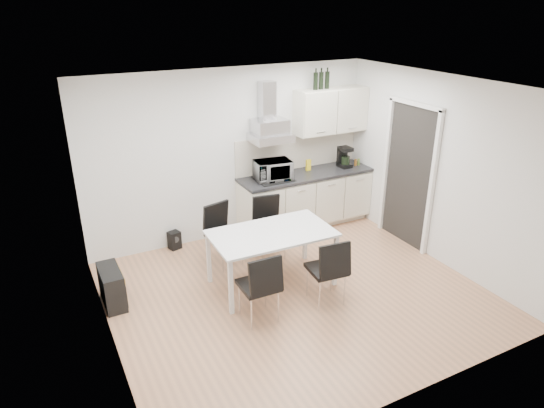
{
  "coord_description": "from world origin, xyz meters",
  "views": [
    {
      "loc": [
        -2.7,
        -4.54,
        3.46
      ],
      "look_at": [
        -0.12,
        0.44,
        1.1
      ],
      "focal_mm": 32.0,
      "sensor_mm": 36.0,
      "label": 1
    }
  ],
  "objects_px": {
    "chair_far_left": "(225,236)",
    "chair_near_left": "(259,286)",
    "chair_far_right": "(270,228)",
    "chair_near_right": "(326,270)",
    "kitchenette": "(307,177)",
    "dining_table": "(272,237)",
    "floor_speaker": "(174,240)",
    "guitar_amp": "(112,287)"
  },
  "relations": [
    {
      "from": "dining_table",
      "to": "chair_far_left",
      "type": "bearing_deg",
      "value": 115.66
    },
    {
      "from": "dining_table",
      "to": "chair_near_right",
      "type": "distance_m",
      "value": 0.82
    },
    {
      "from": "dining_table",
      "to": "guitar_amp",
      "type": "distance_m",
      "value": 2.06
    },
    {
      "from": "chair_near_right",
      "to": "guitar_amp",
      "type": "bearing_deg",
      "value": 159.71
    },
    {
      "from": "chair_far_right",
      "to": "floor_speaker",
      "type": "relative_size",
      "value": 3.19
    },
    {
      "from": "chair_far_right",
      "to": "guitar_amp",
      "type": "height_order",
      "value": "chair_far_right"
    },
    {
      "from": "dining_table",
      "to": "chair_near_left",
      "type": "distance_m",
      "value": 0.82
    },
    {
      "from": "floor_speaker",
      "to": "chair_far_right",
      "type": "bearing_deg",
      "value": -51.87
    },
    {
      "from": "kitchenette",
      "to": "chair_far_left",
      "type": "xyz_separation_m",
      "value": [
        -1.69,
        -0.62,
        -0.39
      ]
    },
    {
      "from": "kitchenette",
      "to": "floor_speaker",
      "type": "relative_size",
      "value": 9.15
    },
    {
      "from": "chair_far_right",
      "to": "floor_speaker",
      "type": "height_order",
      "value": "chair_far_right"
    },
    {
      "from": "dining_table",
      "to": "floor_speaker",
      "type": "height_order",
      "value": "dining_table"
    },
    {
      "from": "chair_far_right",
      "to": "kitchenette",
      "type": "bearing_deg",
      "value": -136.57
    },
    {
      "from": "chair_far_left",
      "to": "guitar_amp",
      "type": "relative_size",
      "value": 1.55
    },
    {
      "from": "chair_far_right",
      "to": "chair_near_right",
      "type": "bearing_deg",
      "value": 102.55
    },
    {
      "from": "kitchenette",
      "to": "chair_near_left",
      "type": "bearing_deg",
      "value": -132.71
    },
    {
      "from": "kitchenette",
      "to": "chair_near_right",
      "type": "relative_size",
      "value": 2.86
    },
    {
      "from": "dining_table",
      "to": "chair_far_left",
      "type": "height_order",
      "value": "chair_far_left"
    },
    {
      "from": "chair_far_right",
      "to": "chair_near_left",
      "type": "bearing_deg",
      "value": 67.3
    },
    {
      "from": "dining_table",
      "to": "chair_near_right",
      "type": "height_order",
      "value": "chair_near_right"
    },
    {
      "from": "chair_far_right",
      "to": "guitar_amp",
      "type": "xyz_separation_m",
      "value": [
        -2.28,
        -0.2,
        -0.2
      ]
    },
    {
      "from": "kitchenette",
      "to": "dining_table",
      "type": "height_order",
      "value": "kitchenette"
    },
    {
      "from": "chair_far_left",
      "to": "guitar_amp",
      "type": "distance_m",
      "value": 1.64
    },
    {
      "from": "chair_far_left",
      "to": "dining_table",
      "type": "bearing_deg",
      "value": 100.18
    },
    {
      "from": "chair_far_left",
      "to": "chair_near_left",
      "type": "distance_m",
      "value": 1.38
    },
    {
      "from": "kitchenette",
      "to": "dining_table",
      "type": "relative_size",
      "value": 1.61
    },
    {
      "from": "chair_near_left",
      "to": "floor_speaker",
      "type": "xyz_separation_m",
      "value": [
        -0.36,
        2.15,
        -0.3
      ]
    },
    {
      "from": "chair_near_right",
      "to": "floor_speaker",
      "type": "relative_size",
      "value": 3.19
    },
    {
      "from": "guitar_amp",
      "to": "floor_speaker",
      "type": "height_order",
      "value": "guitar_amp"
    },
    {
      "from": "chair_far_left",
      "to": "chair_far_right",
      "type": "xyz_separation_m",
      "value": [
        0.67,
        -0.07,
        0.0
      ]
    },
    {
      "from": "guitar_amp",
      "to": "floor_speaker",
      "type": "relative_size",
      "value": 2.07
    },
    {
      "from": "kitchenette",
      "to": "dining_table",
      "type": "xyz_separation_m",
      "value": [
        -1.35,
        -1.38,
        -0.15
      ]
    },
    {
      "from": "chair_far_left",
      "to": "chair_near_right",
      "type": "xyz_separation_m",
      "value": [
        0.75,
        -1.43,
        0.0
      ]
    },
    {
      "from": "dining_table",
      "to": "floor_speaker",
      "type": "relative_size",
      "value": 5.69
    },
    {
      "from": "chair_far_left",
      "to": "guitar_amp",
      "type": "height_order",
      "value": "chair_far_left"
    },
    {
      "from": "kitchenette",
      "to": "dining_table",
      "type": "distance_m",
      "value": 1.93
    },
    {
      "from": "chair_far_right",
      "to": "floor_speaker",
      "type": "distance_m",
      "value": 1.49
    },
    {
      "from": "guitar_amp",
      "to": "chair_far_left",
      "type": "bearing_deg",
      "value": 9.26
    },
    {
      "from": "guitar_amp",
      "to": "floor_speaker",
      "type": "bearing_deg",
      "value": 43.46
    },
    {
      "from": "chair_far_left",
      "to": "chair_near_left",
      "type": "bearing_deg",
      "value": 69.93
    },
    {
      "from": "chair_near_right",
      "to": "chair_near_left",
      "type": "bearing_deg",
      "value": -177.87
    },
    {
      "from": "chair_far_right",
      "to": "guitar_amp",
      "type": "distance_m",
      "value": 2.29
    }
  ]
}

